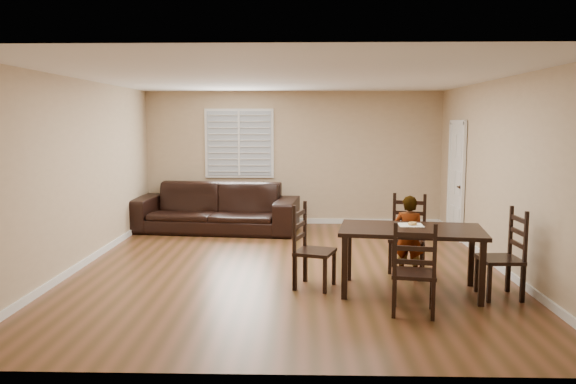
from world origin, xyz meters
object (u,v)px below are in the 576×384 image
at_px(chair_left, 305,249).
at_px(chair_right, 511,257).
at_px(dining_table, 411,235).
at_px(child, 409,237).
at_px(donut, 412,223).
at_px(chair_far, 414,274).
at_px(chair_near, 408,235).
at_px(sofa, 215,208).

relative_size(chair_left, chair_right, 1.00).
distance_m(chair_left, chair_right, 2.47).
bearing_deg(dining_table, child, 90.00).
bearing_deg(donut, chair_right, -17.46).
height_order(dining_table, donut, donut).
distance_m(chair_far, chair_right, 1.49).
bearing_deg(chair_right, chair_far, -62.73).
height_order(chair_left, donut, chair_left).
height_order(chair_far, donut, chair_far).
xyz_separation_m(chair_near, chair_right, (0.98, -1.24, -0.00)).
distance_m(chair_right, donut, 1.21).
bearing_deg(chair_far, chair_near, -88.13).
relative_size(dining_table, chair_far, 1.77).
xyz_separation_m(dining_table, child, (0.09, 0.62, -0.16)).
bearing_deg(child, sofa, -24.67).
relative_size(dining_table, donut, 16.34).
bearing_deg(chair_far, sofa, -47.99).
bearing_deg(sofa, dining_table, -45.43).
relative_size(chair_near, chair_far, 1.04).
distance_m(child, donut, 0.51).
xyz_separation_m(chair_left, child, (1.38, 0.41, 0.08)).
relative_size(chair_right, child, 0.96).
distance_m(donut, sofa, 4.75).
bearing_deg(chair_near, chair_far, -83.18).
bearing_deg(chair_near, dining_table, -83.42).
bearing_deg(chair_left, dining_table, -80.79).
bearing_deg(chair_near, chair_left, -133.54).
relative_size(chair_near, chair_left, 1.01).
relative_size(dining_table, chair_near, 1.70).
distance_m(chair_near, chair_left, 1.70).
distance_m(chair_left, donut, 1.38).
height_order(dining_table, chair_left, chair_left).
bearing_deg(sofa, chair_far, -52.33).
xyz_separation_m(child, donut, (-0.04, -0.43, 0.27)).
distance_m(chair_far, chair_left, 1.60).
bearing_deg(donut, chair_far, -99.49).
bearing_deg(child, chair_near, -78.96).
height_order(chair_right, donut, chair_right).
bearing_deg(dining_table, chair_right, 0.20).
relative_size(dining_table, chair_right, 1.71).
relative_size(chair_left, sofa, 0.34).
xyz_separation_m(chair_right, child, (-1.07, 0.78, 0.07)).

